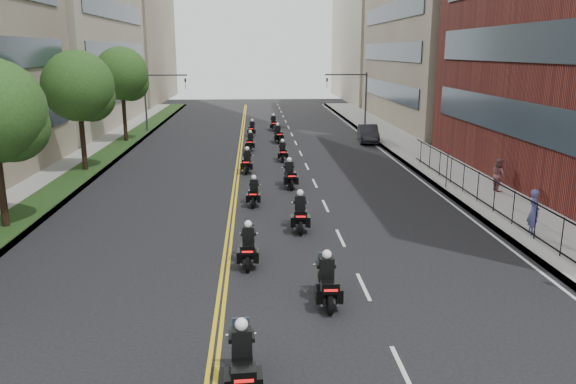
% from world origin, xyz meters
% --- Properties ---
extents(ground, '(160.00, 160.00, 0.00)m').
position_xyz_m(ground, '(0.00, 0.00, 0.00)').
color(ground, black).
rests_on(ground, ground).
extents(sidewalk_right, '(4.00, 90.00, 0.15)m').
position_xyz_m(sidewalk_right, '(12.00, 25.00, 0.07)').
color(sidewalk_right, gray).
rests_on(sidewalk_right, ground).
extents(sidewalk_left, '(4.00, 90.00, 0.15)m').
position_xyz_m(sidewalk_left, '(-12.00, 25.00, 0.07)').
color(sidewalk_left, gray).
rests_on(sidewalk_left, ground).
extents(grass_strip, '(2.00, 90.00, 0.04)m').
position_xyz_m(grass_strip, '(-11.20, 25.00, 0.17)').
color(grass_strip, '#1C3914').
rests_on(grass_strip, sidewalk_left).
extents(building_right_far, '(15.00, 28.00, 26.00)m').
position_xyz_m(building_right_far, '(21.50, 78.00, 13.00)').
color(building_right_far, '#A69F86').
rests_on(building_right_far, ground).
extents(building_left_far, '(16.00, 28.00, 26.00)m').
position_xyz_m(building_left_far, '(-22.00, 78.00, 13.00)').
color(building_left_far, gray).
rests_on(building_left_far, ground).
extents(iron_fence, '(0.05, 28.00, 1.50)m').
position_xyz_m(iron_fence, '(11.00, 12.00, 0.90)').
color(iron_fence, black).
rests_on(iron_fence, sidewalk_right).
extents(street_trees, '(4.40, 38.40, 7.98)m').
position_xyz_m(street_trees, '(-11.05, 18.61, 5.13)').
color(street_trees, black).
rests_on(street_trees, ground).
extents(traffic_signal_right, '(4.09, 0.20, 5.60)m').
position_xyz_m(traffic_signal_right, '(9.54, 42.00, 3.70)').
color(traffic_signal_right, '#3F3F44').
rests_on(traffic_signal_right, ground).
extents(traffic_signal_left, '(4.09, 0.20, 5.60)m').
position_xyz_m(traffic_signal_left, '(-9.54, 42.00, 3.70)').
color(traffic_signal_left, '#3F3F44').
rests_on(traffic_signal_left, ground).
extents(motorcycle_0, '(0.58, 2.38, 1.75)m').
position_xyz_m(motorcycle_0, '(-0.69, -0.65, 0.69)').
color(motorcycle_0, black).
rests_on(motorcycle_0, ground).
extents(motorcycle_1, '(0.53, 2.31, 1.70)m').
position_xyz_m(motorcycle_1, '(1.82, 3.82, 0.67)').
color(motorcycle_1, black).
rests_on(motorcycle_1, ground).
extents(motorcycle_2, '(0.52, 2.22, 1.64)m').
position_xyz_m(motorcycle_2, '(-0.61, 7.25, 0.65)').
color(motorcycle_2, black).
rests_on(motorcycle_2, ground).
extents(motorcycle_3, '(0.60, 2.40, 1.77)m').
position_xyz_m(motorcycle_3, '(1.61, 11.25, 0.70)').
color(motorcycle_3, black).
rests_on(motorcycle_3, ground).
extents(motorcycle_4, '(0.52, 2.06, 1.52)m').
position_xyz_m(motorcycle_4, '(-0.39, 15.45, 0.60)').
color(motorcycle_4, black).
rests_on(motorcycle_4, ground).
extents(motorcycle_5, '(0.61, 2.33, 1.72)m').
position_xyz_m(motorcycle_5, '(1.65, 19.10, 0.68)').
color(motorcycle_5, black).
rests_on(motorcycle_5, ground).
extents(motorcycle_6, '(0.57, 2.25, 1.66)m').
position_xyz_m(motorcycle_6, '(-0.80, 23.37, 0.65)').
color(motorcycle_6, black).
rests_on(motorcycle_6, ground).
extents(motorcycle_7, '(0.48, 2.11, 1.56)m').
position_xyz_m(motorcycle_7, '(1.67, 27.07, 0.62)').
color(motorcycle_7, black).
rests_on(motorcycle_7, ground).
extents(motorcycle_8, '(0.54, 2.16, 1.59)m').
position_xyz_m(motorcycle_8, '(-0.63, 31.57, 0.63)').
color(motorcycle_8, black).
rests_on(motorcycle_8, ground).
extents(motorcycle_9, '(0.68, 2.29, 1.70)m').
position_xyz_m(motorcycle_9, '(1.69, 35.24, 0.67)').
color(motorcycle_9, black).
rests_on(motorcycle_9, ground).
extents(motorcycle_10, '(0.58, 2.10, 1.55)m').
position_xyz_m(motorcycle_10, '(-0.50, 39.33, 0.61)').
color(motorcycle_10, black).
rests_on(motorcycle_10, ground).
extents(motorcycle_11, '(0.54, 2.23, 1.64)m').
position_xyz_m(motorcycle_11, '(1.60, 42.78, 0.65)').
color(motorcycle_11, black).
rests_on(motorcycle_11, ground).
extents(parked_sedan, '(2.06, 4.63, 1.48)m').
position_xyz_m(parked_sedan, '(9.40, 35.03, 0.74)').
color(parked_sedan, black).
rests_on(parked_sedan, ground).
extents(pedestrian_a, '(0.55, 0.75, 1.91)m').
position_xyz_m(pedestrian_a, '(11.20, 9.61, 1.11)').
color(pedestrian_a, '#484884').
rests_on(pedestrian_a, sidewalk_right).
extents(pedestrian_b, '(0.71, 0.89, 1.78)m').
position_xyz_m(pedestrian_b, '(12.94, 16.97, 1.04)').
color(pedestrian_b, brown).
rests_on(pedestrian_b, sidewalk_right).
extents(pedestrian_c, '(0.41, 0.93, 1.56)m').
position_xyz_m(pedestrian_c, '(13.50, 18.41, 0.93)').
color(pedestrian_c, '#414249').
rests_on(pedestrian_c, sidewalk_right).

